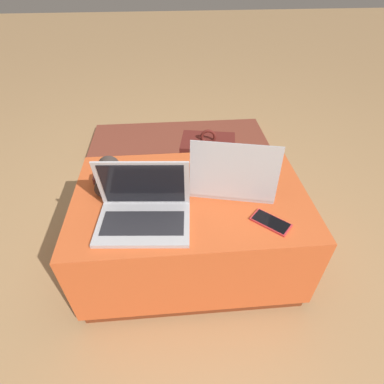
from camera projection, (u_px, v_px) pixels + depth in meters
name	position (u px, v px, depth m)	size (l,w,h in m)	color
ground_plane	(191.00, 258.00, 1.57)	(14.00, 14.00, 0.00)	tan
ottoman	(191.00, 229.00, 1.42)	(1.00, 0.64, 0.45)	maroon
laptop_near	(143.00, 210.00, 1.13)	(0.37, 0.26, 0.24)	#B7B7BC
laptop_far	(233.00, 178.00, 1.28)	(0.39, 0.32, 0.26)	#B7B7BC
cell_phone	(271.00, 222.00, 1.15)	(0.16, 0.15, 0.01)	red
backpack	(207.00, 172.00, 1.79)	(0.32, 0.30, 0.50)	#5B1E19
wrist_brace	(108.00, 176.00, 1.30)	(0.12, 0.19, 0.09)	#3D332D
fireplace_hearth	(179.00, 138.00, 2.46)	(1.40, 0.50, 0.04)	brown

